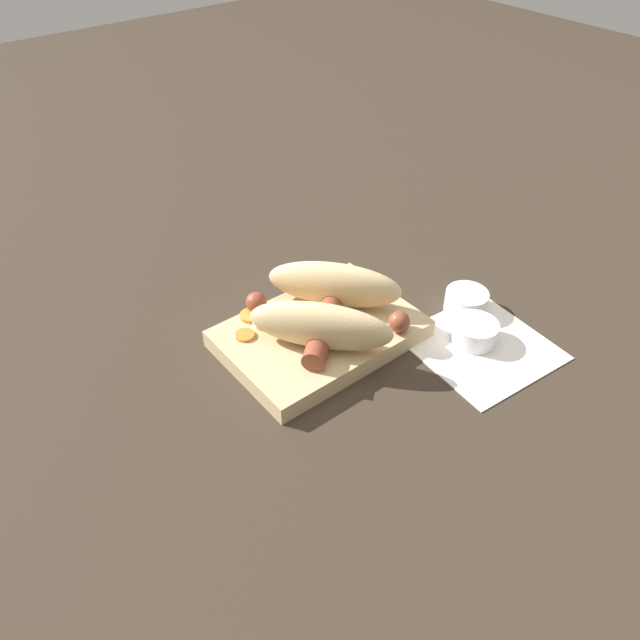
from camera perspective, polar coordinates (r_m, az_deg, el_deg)
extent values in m
plane|color=#33281E|center=(0.76, 0.00, -1.92)|extent=(3.00, 3.00, 0.00)
cube|color=tan|center=(0.76, 0.00, -1.26)|extent=(0.23, 0.16, 0.02)
ellipsoid|color=#DBBC84|center=(0.76, 1.32, 3.27)|extent=(0.14, 0.15, 0.06)
ellipsoid|color=#DBBC84|center=(0.70, 0.05, -0.53)|extent=(0.14, 0.15, 0.06)
cylinder|color=brown|center=(0.75, 0.59, 0.75)|extent=(0.15, 0.13, 0.03)
sphere|color=brown|center=(0.77, -5.85, 1.63)|extent=(0.03, 0.03, 0.03)
sphere|color=brown|center=(0.74, 7.26, -0.16)|extent=(0.03, 0.03, 0.03)
cylinder|color=orange|center=(0.77, -5.09, 0.51)|extent=(0.03, 0.03, 0.00)
cylinder|color=orange|center=(0.75, -4.98, -0.28)|extent=(0.04, 0.04, 0.00)
cylinder|color=orange|center=(0.74, -6.87, -1.38)|extent=(0.03, 0.03, 0.00)
cylinder|color=orange|center=(0.77, -6.39, 0.41)|extent=(0.03, 0.03, 0.00)
torus|color=silver|center=(0.76, -4.82, 0.05)|extent=(0.04, 0.04, 0.00)
cube|color=white|center=(0.78, 14.55, -2.33)|extent=(0.16, 0.16, 0.00)
cylinder|color=white|center=(0.78, 13.98, -1.12)|extent=(0.05, 0.05, 0.03)
cylinder|color=maroon|center=(0.78, 13.89, -1.57)|extent=(0.04, 0.04, 0.01)
cylinder|color=white|center=(0.82, 13.21, 1.66)|extent=(0.05, 0.05, 0.03)
cylinder|color=white|center=(0.83, 13.13, 1.22)|extent=(0.04, 0.04, 0.01)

